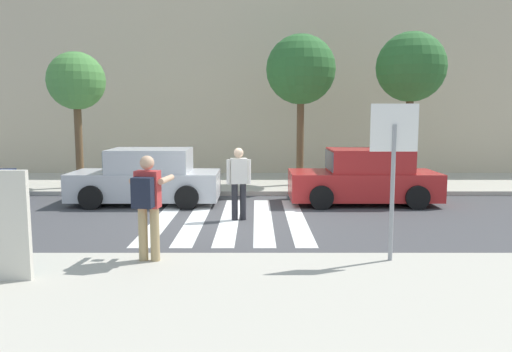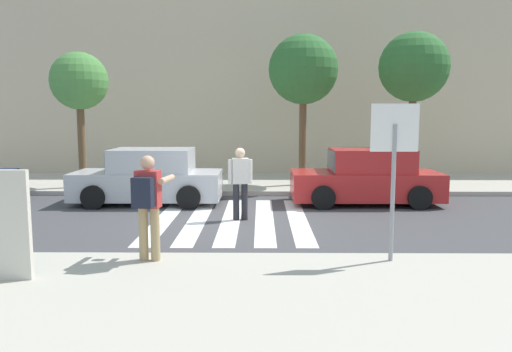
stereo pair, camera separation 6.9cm
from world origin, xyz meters
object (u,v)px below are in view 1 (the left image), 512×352
pedestrian_crossing (240,180)px  street_tree_west (78,82)px  street_tree_east (413,68)px  photographer_with_backpack (149,199)px  parked_car_silver (149,178)px  parked_car_red (366,178)px  street_tree_center (302,70)px  stop_sign (395,147)px

pedestrian_crossing → street_tree_west: size_ratio=0.40×
street_tree_east → pedestrian_crossing: bearing=-140.0°
photographer_with_backpack → parked_car_silver: bearing=102.4°
pedestrian_crossing → parked_car_red: pedestrian_crossing is taller
street_tree_center → street_tree_east: 3.51m
stop_sign → street_tree_center: street_tree_center is taller
parked_car_red → street_tree_center: size_ratio=0.82×
pedestrian_crossing → street_tree_center: bearing=69.3°
parked_car_silver → street_tree_west: (-2.66, 2.21, 2.78)m
street_tree_west → street_tree_east: (10.67, 0.11, 0.46)m
street_tree_center → street_tree_east: bearing=-8.3°
pedestrian_crossing → parked_car_silver: (-2.65, 2.17, -0.25)m
stop_sign → parked_car_red: bearing=81.9°
stop_sign → street_tree_east: 8.90m
street_tree_west → street_tree_east: bearing=0.6°
parked_car_red → street_tree_west: 9.46m
pedestrian_crossing → street_tree_west: street_tree_west is taller
street_tree_west → stop_sign: bearing=-45.7°
parked_car_silver → pedestrian_crossing: bearing=-39.3°
photographer_with_backpack → street_tree_center: (3.23, 8.79, 2.76)m
street_tree_center → street_tree_east: (3.47, -0.50, 0.03)m
photographer_with_backpack → street_tree_center: 9.76m
photographer_with_backpack → parked_car_silver: (-1.31, 5.97, -0.44)m
parked_car_silver → street_tree_east: 8.95m
stop_sign → street_tree_east: street_tree_east is taller
parked_car_silver → street_tree_center: 6.24m
pedestrian_crossing → parked_car_silver: bearing=140.7°
stop_sign → pedestrian_crossing: 4.67m
parked_car_silver → parked_car_red: size_ratio=1.00×
parked_car_red → street_tree_west: street_tree_west is taller
pedestrian_crossing → street_tree_east: (5.36, 4.49, 2.99)m
photographer_with_backpack → street_tree_west: 9.39m
stop_sign → parked_car_silver: stop_sign is taller
parked_car_red → street_tree_center: 4.55m
stop_sign → street_tree_center: (-0.73, 8.74, 1.94)m
photographer_with_backpack → pedestrian_crossing: (1.34, 3.79, -0.19)m
stop_sign → pedestrian_crossing: bearing=125.0°
pedestrian_crossing → parked_car_silver: pedestrian_crossing is taller
street_tree_east → photographer_with_backpack: bearing=-129.0°
photographer_with_backpack → street_tree_east: bearing=51.0°
street_tree_center → street_tree_west: bearing=-175.1°
parked_car_silver → photographer_with_backpack: bearing=-77.6°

